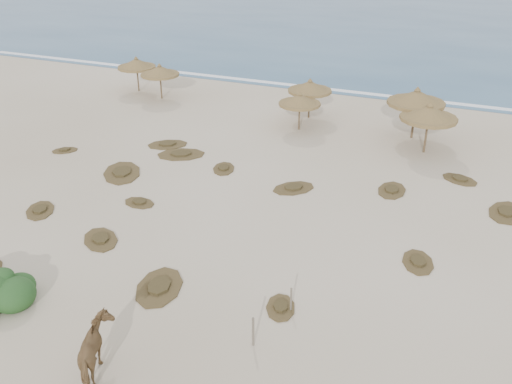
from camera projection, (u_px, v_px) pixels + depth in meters
ground at (194, 278)px, 21.75m from camera, size 160.00×160.00×0.00m
ocean at (433, 2)px, 83.69m from camera, size 200.00×100.00×0.01m
foam_line at (355, 92)px, 43.22m from camera, size 70.00×0.60×0.01m
palapa_0 at (136, 64)px, 42.65m from camera, size 3.70×3.70×2.67m
palapa_1 at (160, 71)px, 40.98m from camera, size 3.65×3.65×2.61m
palapa_2 at (300, 100)px, 35.24m from camera, size 3.48×3.48×2.46m
palapa_3 at (310, 87)px, 37.16m from camera, size 2.99×2.99×2.70m
palapa_4 at (417, 98)px, 33.72m from camera, size 4.50×4.50×3.21m
palapa_5 at (429, 114)px, 31.74m from camera, size 3.55×3.55×3.00m
horse at (97, 351)px, 16.91m from camera, size 1.81×2.27×1.75m
fence_post_near at (253, 332)px, 18.18m from camera, size 0.09×0.09×1.10m
fence_post_far at (291, 300)px, 19.75m from camera, size 0.09×0.09×0.97m
scrub_0 at (40, 210)px, 26.45m from camera, size 2.15×2.33×0.16m
scrub_1 at (122, 172)px, 30.17m from camera, size 3.25×3.56×0.16m
scrub_2 at (139, 202)px, 27.13m from camera, size 1.71×1.22×0.16m
scrub_3 at (294, 188)px, 28.53m from camera, size 2.56×2.57×0.16m
scrub_4 at (418, 262)px, 22.62m from camera, size 1.67×2.14×0.16m
scrub_5 at (507, 212)px, 26.26m from camera, size 1.99×2.69×0.16m
scrub_6 at (168, 144)px, 33.72m from camera, size 2.80×2.55×0.16m
scrub_7 at (392, 190)px, 28.31m from camera, size 1.38×2.10×0.16m
scrub_8 at (65, 150)px, 32.92m from camera, size 1.72×1.65×0.16m
scrub_9 at (159, 287)px, 21.14m from camera, size 2.32×2.96×0.16m
scrub_10 at (460, 179)px, 29.43m from camera, size 2.23×1.92×0.16m
scrub_12 at (281, 307)px, 20.07m from camera, size 1.49×1.84×0.16m
scrub_13 at (224, 168)px, 30.64m from camera, size 1.68×2.05×0.16m
scrub_14 at (181, 154)px, 32.39m from camera, size 3.23×2.82×0.16m
scrub_15 at (100, 239)px, 24.15m from camera, size 2.51×2.44×0.16m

